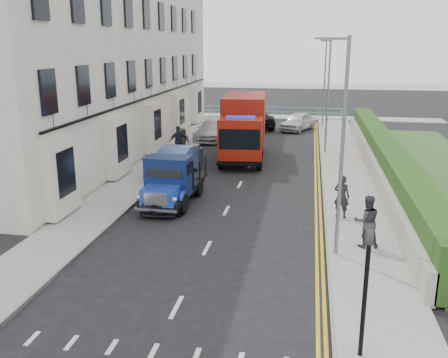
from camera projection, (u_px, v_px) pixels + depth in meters
ground at (218, 227)px, 18.94m from camera, size 120.00×120.00×0.00m
pavement_west at (157, 165)px, 28.33m from camera, size 2.40×38.00×0.12m
pavement_east at (346, 173)px, 26.61m from camera, size 2.60×38.00×0.12m
promenade at (274, 117)px, 46.48m from camera, size 30.00×2.50×0.12m
sea_plane at (289, 88)px, 75.95m from camera, size 120.00×120.00×0.00m
terrace_west at (106, 36)px, 30.95m from camera, size 6.31×30.20×14.25m
garden_east at (384, 159)px, 26.07m from camera, size 1.45×28.00×1.75m
seafront_railing at (274, 113)px, 45.58m from camera, size 13.00×0.08×1.11m
lamp_near at (339, 137)px, 15.30m from camera, size 1.23×0.18×7.00m
lamp_mid at (326, 90)px, 30.50m from camera, size 1.23×0.18×7.00m
lamp_far at (323, 78)px, 40.00m from camera, size 1.23×0.18×7.00m
traffic_signal at (367, 274)px, 10.51m from camera, size 0.16×0.20×3.10m
bedford_lorry at (170, 184)px, 21.05m from camera, size 2.00×4.70×2.19m
red_lorry at (244, 126)px, 29.76m from camera, size 2.94×7.30×3.74m
parked_car_front at (167, 190)px, 21.31m from camera, size 1.94×4.21×1.40m
parked_car_mid at (175, 161)px, 26.18m from camera, size 2.10×4.71×1.50m
parked_car_rear at (213, 130)px, 35.89m from camera, size 2.21×4.95×1.41m
seafront_car_left at (253, 118)px, 41.09m from camera, size 4.27×6.21×1.58m
seafront_car_right at (298, 121)px, 39.68m from camera, size 3.12×4.47×1.41m
pedestrian_east_near at (342, 196)px, 19.50m from camera, size 0.73×0.61×1.71m
pedestrian_east_far at (367, 221)px, 16.65m from camera, size 0.97×0.81×1.81m
pedestrian_west_near at (179, 142)px, 29.80m from camera, size 1.19×0.84×1.88m
pedestrian_west_far at (183, 141)px, 30.88m from camera, size 0.84×0.62×1.57m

